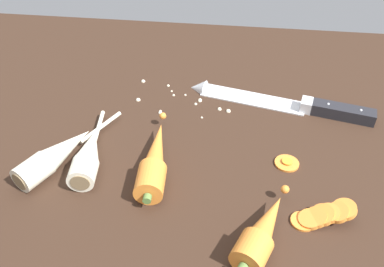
{
  "coord_description": "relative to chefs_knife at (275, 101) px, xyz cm",
  "views": [
    {
      "loc": [
        6.49,
        -52.47,
        43.14
      ],
      "look_at": [
        0.0,
        -2.0,
        1.5
      ],
      "focal_mm": 36.95,
      "sensor_mm": 36.0,
      "label": 1
    }
  ],
  "objects": [
    {
      "name": "ground_plane",
      "position": [
        -14.17,
        -10.66,
        -2.65
      ],
      "size": [
        120.0,
        90.0,
        4.0
      ],
      "primitive_type": "cube",
      "color": "#332116"
    },
    {
      "name": "chefs_knife",
      "position": [
        0.0,
        0.0,
        0.0
      ],
      "size": [
        34.6,
        10.87,
        4.18
      ],
      "color": "silver",
      "rests_on": "ground_plane"
    },
    {
      "name": "whole_carrot",
      "position": [
        -18.93,
        -20.25,
        1.45
      ],
      "size": [
        5.22,
        20.01,
        4.2
      ],
      "color": "orange",
      "rests_on": "ground_plane"
    },
    {
      "name": "whole_carrot_second",
      "position": [
        -2.79,
        -31.62,
        1.45
      ],
      "size": [
        8.43,
        14.54,
        4.2
      ],
      "color": "orange",
      "rests_on": "ground_plane"
    },
    {
      "name": "parsnip_front",
      "position": [
        -34.22,
        -21.06,
        1.33
      ],
      "size": [
        11.54,
        20.21,
        4.0
      ],
      "color": "silver",
      "rests_on": "ground_plane"
    },
    {
      "name": "parsnip_mid_left",
      "position": [
        -29.33,
        -20.48,
        1.33
      ],
      "size": [
        5.42,
        18.5,
        4.0
      ],
      "color": "silver",
      "rests_on": "ground_plane"
    },
    {
      "name": "carrot_slice_stack",
      "position": [
        5.42,
        -27.13,
        0.42
      ],
      "size": [
        8.66,
        4.71,
        3.06
      ],
      "color": "orange",
      "rests_on": "ground_plane"
    },
    {
      "name": "carrot_slice_stray_near",
      "position": [
        1.38,
        -16.49,
        -0.29
      ],
      "size": [
        3.83,
        3.83,
        0.7
      ],
      "color": "orange",
      "rests_on": "ground_plane"
    },
    {
      "name": "mince_crumbs",
      "position": [
        -16.17,
        -0.95,
        -0.27
      ],
      "size": [
        21.71,
        11.39,
        0.89
      ],
      "color": "beige",
      "rests_on": "ground_plane"
    }
  ]
}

